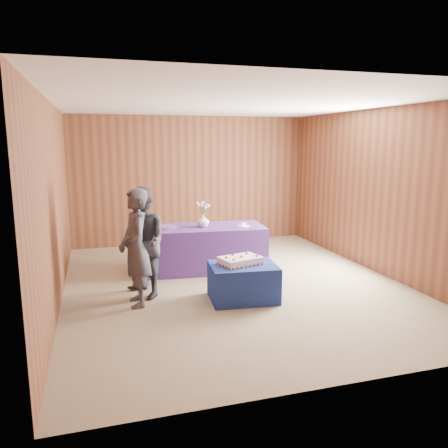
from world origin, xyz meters
name	(u,v)px	position (x,y,z in m)	size (l,w,h in m)	color
ground	(233,284)	(0.00, 0.00, 0.00)	(6.00, 6.00, 0.00)	gray
room_shell	(234,166)	(0.00, 0.00, 1.80)	(5.04, 6.04, 2.72)	brown
cake_table	(243,282)	(-0.08, -0.67, 0.25)	(0.90, 0.70, 0.50)	navy
serving_table	(205,248)	(-0.23, 0.89, 0.38)	(2.00, 0.90, 0.75)	#5D3085
sheet_cake	(240,260)	(-0.10, -0.63, 0.55)	(0.65, 0.52, 0.13)	white
vase	(203,221)	(-0.26, 0.86, 0.86)	(0.20, 0.20, 0.21)	silver
flower_spray	(203,205)	(-0.26, 0.86, 1.12)	(0.24, 0.25, 0.19)	#286428
platter	(166,227)	(-0.86, 1.00, 0.76)	(0.37, 0.37, 0.02)	#7A52A4
plate	(243,226)	(0.40, 0.71, 0.76)	(0.20, 0.20, 0.01)	white
cake_slice	(243,224)	(0.40, 0.71, 0.79)	(0.08, 0.07, 0.08)	white
knife	(251,228)	(0.46, 0.50, 0.75)	(0.26, 0.02, 0.00)	silver
guest_left	(136,248)	(-1.49, -0.46, 0.78)	(0.57, 0.38, 1.57)	#36353F
guest_right	(142,243)	(-1.39, -0.17, 0.78)	(0.76, 0.59, 1.56)	#32333C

